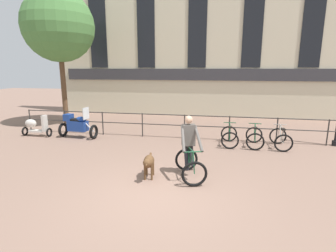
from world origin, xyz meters
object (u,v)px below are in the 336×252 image
at_px(cyclist_with_bike, 189,150).
at_px(dog, 149,162).
at_px(parked_bicycle_mid_right, 281,139).
at_px(parked_bicycle_near_lamp, 229,136).
at_px(parked_scooter, 36,126).
at_px(parked_motorcycle, 77,125).
at_px(parked_bicycle_mid_left, 255,138).

relative_size(cyclist_with_bike, dog, 1.80).
bearing_deg(dog, parked_bicycle_mid_right, 34.54).
relative_size(parked_bicycle_near_lamp, parked_scooter, 0.86).
bearing_deg(parked_bicycle_near_lamp, dog, 58.27).
bearing_deg(parked_motorcycle, dog, -127.18).
distance_m(dog, parked_bicycle_mid_right, 5.60).
xyz_separation_m(cyclist_with_bike, parked_bicycle_mid_left, (2.17, 3.33, -0.41)).
distance_m(dog, parked_bicycle_near_lamp, 4.36).
bearing_deg(parked_motorcycle, parked_scooter, 96.68).
distance_m(parked_bicycle_mid_left, parked_scooter, 9.40).
bearing_deg(parked_bicycle_mid_right, cyclist_with_bike, 47.81).
distance_m(cyclist_with_bike, parked_bicycle_near_lamp, 3.57).
bearing_deg(cyclist_with_bike, parked_bicycle_near_lamp, 52.36).
xyz_separation_m(parked_bicycle_mid_left, parked_bicycle_mid_right, (0.95, -0.00, -0.00)).
distance_m(parked_bicycle_near_lamp, parked_bicycle_mid_right, 1.90).
bearing_deg(parked_bicycle_mid_right, parked_motorcycle, 1.52).
height_order(cyclist_with_bike, parked_bicycle_near_lamp, cyclist_with_bike).
bearing_deg(dog, parked_bicycle_near_lamp, 51.35).
relative_size(dog, parked_bicycle_mid_right, 0.84).
xyz_separation_m(cyclist_with_bike, parked_bicycle_near_lamp, (1.22, 3.33, -0.41)).
bearing_deg(parked_bicycle_mid_left, parked_bicycle_near_lamp, 4.74).
distance_m(cyclist_with_bike, parked_scooter, 7.89).
distance_m(cyclist_with_bike, dog, 1.17).
relative_size(parked_motorcycle, parked_scooter, 1.30).
bearing_deg(parked_bicycle_near_lamp, parked_scooter, 1.13).
relative_size(parked_bicycle_mid_right, parked_scooter, 0.87).
height_order(dog, parked_bicycle_mid_left, parked_bicycle_mid_left).
height_order(parked_motorcycle, parked_scooter, parked_motorcycle).
xyz_separation_m(parked_motorcycle, parked_bicycle_mid_right, (8.35, 0.08, -0.20)).
bearing_deg(parked_scooter, parked_bicycle_mid_left, -90.08).
bearing_deg(parked_scooter, parked_bicycle_mid_right, -90.18).
height_order(parked_motorcycle, parked_bicycle_mid_right, parked_motorcycle).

